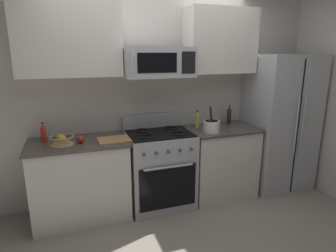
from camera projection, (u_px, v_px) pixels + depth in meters
ground_plane at (179, 234)px, 2.95m from camera, size 16.00×16.00×0.00m
wall_back at (150, 97)px, 3.57m from camera, size 8.00×0.10×2.60m
counter_left at (81, 180)px, 3.15m from camera, size 1.06×0.60×0.91m
range_oven at (160, 168)px, 3.44m from camera, size 0.76×0.65×1.09m
counter_right at (220, 161)px, 3.71m from camera, size 0.88×0.60×0.91m
refrigerator at (279, 123)px, 3.86m from camera, size 0.83×0.71×1.82m
microwave at (158, 62)px, 3.15m from camera, size 0.78×0.44×0.33m
upper_cabinets_left at (69, 39)px, 2.91m from camera, size 1.05×0.34×0.77m
upper_cabinets_right at (220, 41)px, 3.47m from camera, size 0.87×0.34×0.77m
utensil_crock at (211, 126)px, 3.38m from camera, size 0.20×0.20×0.32m
fruit_basket at (62, 140)px, 2.94m from camera, size 0.25×0.25×0.11m
apple_loose at (81, 139)px, 2.98m from camera, size 0.08×0.08×0.08m
cutting_board at (114, 140)px, 3.08m from camera, size 0.36×0.30×0.02m
bottle_soy at (229, 115)px, 3.80m from camera, size 0.06×0.06×0.25m
bottle_oil at (197, 120)px, 3.60m from camera, size 0.06×0.06×0.22m
bottle_hot_sauce at (43, 133)px, 3.02m from camera, size 0.06×0.06×0.21m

